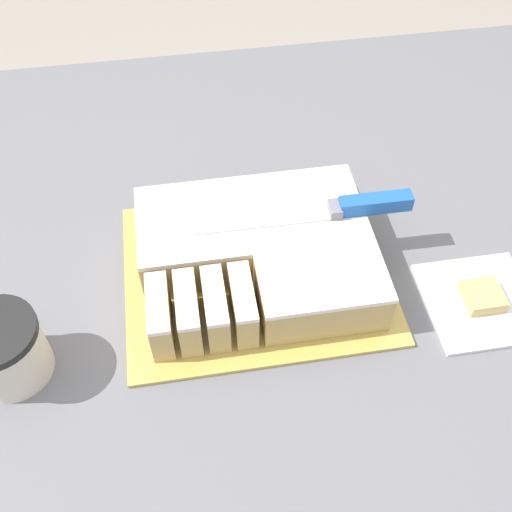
{
  "coord_description": "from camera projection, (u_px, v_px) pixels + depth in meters",
  "views": [
    {
      "loc": [
        -0.01,
        -0.51,
        1.55
      ],
      "look_at": [
        0.07,
        -0.01,
        0.93
      ],
      "focal_mm": 42.0,
      "sensor_mm": 36.0,
      "label": 1
    }
  ],
  "objects": [
    {
      "name": "paper_napkin",
      "position": [
        480.0,
        301.0,
        0.8
      ],
      "size": [
        0.14,
        0.14,
        0.01
      ],
      "color": "white",
      "rests_on": "countertop"
    },
    {
      "name": "coffee_cup",
      "position": [
        4.0,
        350.0,
        0.71
      ],
      "size": [
        0.1,
        0.1,
        0.09
      ],
      "color": "beige",
      "rests_on": "countertop"
    },
    {
      "name": "brownie",
      "position": [
        483.0,
        296.0,
        0.79
      ],
      "size": [
        0.05,
        0.05,
        0.02
      ],
      "color": "tan",
      "rests_on": "paper_napkin"
    },
    {
      "name": "ground_plane",
      "position": [
        228.0,
        485.0,
        1.52
      ],
      "size": [
        8.0,
        8.0,
        0.0
      ],
      "primitive_type": "plane",
      "color": "#9E9384"
    },
    {
      "name": "cake_board",
      "position": [
        256.0,
        273.0,
        0.83
      ],
      "size": [
        0.36,
        0.3,
        0.01
      ],
      "color": "gold",
      "rests_on": "countertop"
    },
    {
      "name": "knife",
      "position": [
        349.0,
        207.0,
        0.8
      ],
      "size": [
        0.29,
        0.03,
        0.02
      ],
      "rotation": [
        0.0,
        0.0,
        3.13
      ],
      "color": "silver",
      "rests_on": "cake"
    },
    {
      "name": "countertop",
      "position": [
        220.0,
        411.0,
        1.18
      ],
      "size": [
        1.4,
        1.1,
        0.89
      ],
      "color": "slate",
      "rests_on": "ground_plane"
    },
    {
      "name": "cake",
      "position": [
        259.0,
        253.0,
        0.81
      ],
      "size": [
        0.31,
        0.24,
        0.07
      ],
      "color": "tan",
      "rests_on": "cake_board"
    }
  ]
}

